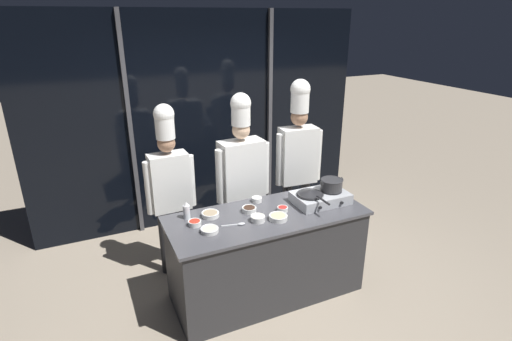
% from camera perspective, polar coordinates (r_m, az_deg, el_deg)
% --- Properties ---
extents(ground_plane, '(24.00, 24.00, 0.00)m').
position_cam_1_polar(ground_plane, '(4.23, 1.48, -16.96)').
color(ground_plane, gray).
extents(window_wall_back, '(4.34, 0.09, 2.70)m').
position_cam_1_polar(window_wall_back, '(5.20, -7.44, 7.04)').
color(window_wall_back, black).
rests_on(window_wall_back, ground_plane).
extents(demo_counter, '(1.87, 0.76, 0.89)m').
position_cam_1_polar(demo_counter, '(3.97, 1.54, -11.93)').
color(demo_counter, '#2D2D30').
rests_on(demo_counter, ground_plane).
extents(portable_stove, '(0.54, 0.37, 0.11)m').
position_cam_1_polar(portable_stove, '(4.00, 9.18, -3.81)').
color(portable_stove, '#B2B5BA').
rests_on(portable_stove, demo_counter).
extents(frying_pan, '(0.26, 0.46, 0.05)m').
position_cam_1_polar(frying_pan, '(3.90, 7.77, -3.11)').
color(frying_pan, '#232326').
rests_on(frying_pan, portable_stove).
extents(stock_pot, '(0.24, 0.22, 0.11)m').
position_cam_1_polar(stock_pot, '(4.02, 10.75, -1.96)').
color(stock_pot, '#333335').
rests_on(stock_pot, portable_stove).
extents(squeeze_bottle_clear, '(0.06, 0.06, 0.17)m').
position_cam_1_polar(squeeze_bottle_clear, '(3.69, -9.90, -5.66)').
color(squeeze_bottle_clear, white).
rests_on(squeeze_bottle_clear, demo_counter).
extents(prep_bowl_mushrooms, '(0.16, 0.16, 0.04)m').
position_cam_1_polar(prep_bowl_mushrooms, '(3.72, -6.54, -6.20)').
color(prep_bowl_mushrooms, white).
rests_on(prep_bowl_mushrooms, demo_counter).
extents(prep_bowl_noodles, '(0.13, 0.13, 0.05)m').
position_cam_1_polar(prep_bowl_noodles, '(3.61, 0.27, -6.82)').
color(prep_bowl_noodles, white).
rests_on(prep_bowl_noodles, demo_counter).
extents(prep_bowl_chili_flakes, '(0.12, 0.12, 0.05)m').
position_cam_1_polar(prep_bowl_chili_flakes, '(3.59, -8.76, -7.38)').
color(prep_bowl_chili_flakes, white).
rests_on(prep_bowl_chili_flakes, demo_counter).
extents(prep_bowl_bell_pepper, '(0.10, 0.10, 0.05)m').
position_cam_1_polar(prep_bowl_bell_pepper, '(3.79, 3.82, -5.48)').
color(prep_bowl_bell_pepper, white).
rests_on(prep_bowl_bell_pepper, demo_counter).
extents(prep_bowl_ginger, '(0.17, 0.17, 0.05)m').
position_cam_1_polar(prep_bowl_ginger, '(3.64, 3.20, -6.64)').
color(prep_bowl_ginger, white).
rests_on(prep_bowl_ginger, demo_counter).
extents(prep_bowl_soy_glaze, '(0.14, 0.14, 0.05)m').
position_cam_1_polar(prep_bowl_soy_glaze, '(3.77, -0.97, -5.55)').
color(prep_bowl_soy_glaze, white).
rests_on(prep_bowl_soy_glaze, demo_counter).
extents(prep_bowl_chicken, '(0.16, 0.16, 0.04)m').
position_cam_1_polar(prep_bowl_chicken, '(3.47, -6.65, -8.40)').
color(prep_bowl_chicken, white).
rests_on(prep_bowl_chicken, demo_counter).
extents(prep_bowl_rice, '(0.10, 0.10, 0.05)m').
position_cam_1_polar(prep_bowl_rice, '(3.97, 0.12, -4.12)').
color(prep_bowl_rice, white).
rests_on(prep_bowl_rice, demo_counter).
extents(serving_spoon_slotted, '(0.21, 0.07, 0.02)m').
position_cam_1_polar(serving_spoon_slotted, '(3.56, -2.63, -7.68)').
color(serving_spoon_slotted, '#B2B5BA').
rests_on(serving_spoon_slotted, demo_counter).
extents(chef_head, '(0.51, 0.21, 1.84)m').
position_cam_1_polar(chef_head, '(4.12, -12.27, -1.27)').
color(chef_head, '#232326').
rests_on(chef_head, ground_plane).
extents(chef_sous, '(0.61, 0.27, 1.90)m').
position_cam_1_polar(chef_sous, '(4.24, -2.06, -0.02)').
color(chef_sous, '#232326').
rests_on(chef_sous, ground_plane).
extents(chef_line, '(0.56, 0.25, 1.99)m').
position_cam_1_polar(chef_line, '(4.56, 6.01, 2.48)').
color(chef_line, '#4C4C51').
rests_on(chef_line, ground_plane).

